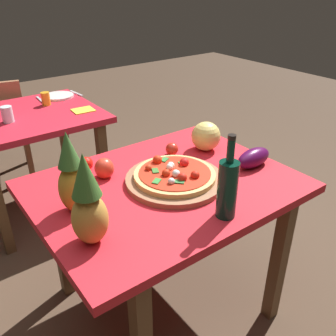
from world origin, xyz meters
name	(u,v)px	position (x,y,z in m)	size (l,w,h in m)	color
ground_plane	(165,301)	(0.00, 0.00, 0.00)	(10.00, 10.00, 0.00)	#4C3828
display_table	(165,201)	(0.00, 0.00, 0.65)	(1.13, 0.87, 0.74)	brown
background_table	(30,130)	(-0.20, 1.26, 0.63)	(0.90, 0.80, 0.74)	brown
dining_chair	(0,125)	(-0.27, 1.89, 0.48)	(0.48, 0.48, 0.85)	#926142
pizza_board	(175,180)	(0.04, -0.02, 0.76)	(0.44, 0.44, 0.03)	#926142
pizza	(175,174)	(0.04, -0.02, 0.78)	(0.36, 0.36, 0.06)	#E4AE65
wine_bottle	(227,188)	(0.04, -0.34, 0.87)	(0.08, 0.08, 0.33)	#092E21
pineapple_left	(72,177)	(-0.40, 0.04, 0.89)	(0.11, 0.11, 0.33)	#B58A2B
pineapple_right	(88,204)	(-0.44, -0.17, 0.90)	(0.12, 0.12, 0.34)	#C18E39
melon	(206,136)	(0.38, 0.15, 0.82)	(0.15, 0.15, 0.15)	#E2C969
bell_pepper	(104,168)	(-0.19, 0.21, 0.79)	(0.09, 0.09, 0.10)	red
eggplant	(254,158)	(0.43, -0.13, 0.79)	(0.20, 0.09, 0.09)	#490D40
tomato_at_corner	(172,149)	(0.20, 0.21, 0.78)	(0.06, 0.06, 0.06)	red
tomato_by_bottle	(86,164)	(-0.23, 0.32, 0.78)	(0.07, 0.07, 0.07)	red
drinking_glass_juice	(46,99)	(-0.03, 1.37, 0.79)	(0.06, 0.06, 0.09)	gold
drinking_glass_water	(7,114)	(-0.34, 1.19, 0.79)	(0.07, 0.07, 0.10)	silver
dinner_plate	(59,96)	(0.11, 1.50, 0.75)	(0.22, 0.22, 0.02)	white
fork_utensil	(40,100)	(-0.03, 1.50, 0.75)	(0.02, 0.18, 0.01)	silver
knife_utensil	(76,93)	(0.25, 1.50, 0.75)	(0.02, 0.18, 0.01)	silver
napkin_folded	(83,110)	(0.12, 1.11, 0.75)	(0.14, 0.12, 0.01)	yellow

